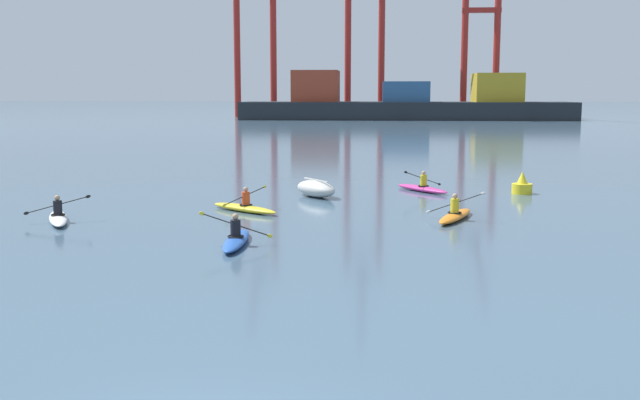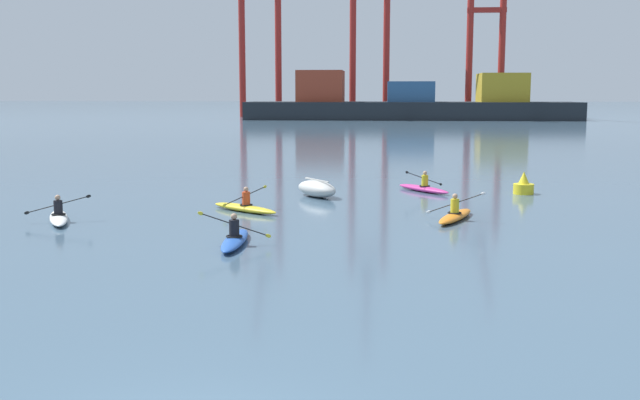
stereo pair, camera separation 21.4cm
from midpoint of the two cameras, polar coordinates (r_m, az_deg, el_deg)
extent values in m
cube|color=#1E2328|center=(127.71, 6.98, 6.82)|extent=(55.43, 11.73, 2.97)
cube|color=#993823|center=(128.06, 0.10, 8.73)|extent=(7.76, 8.21, 5.26)
cube|color=#2D5684|center=(127.67, 7.01, 8.25)|extent=(7.76, 8.21, 3.39)
cube|color=#B29323|center=(129.10, 13.86, 8.37)|extent=(7.76, 8.21, 4.74)
cylinder|color=maroon|center=(141.17, -5.97, 12.35)|extent=(1.20, 1.20, 29.48)
cylinder|color=maroon|center=(140.06, -3.18, 12.41)|extent=(1.20, 1.20, 29.48)
cylinder|color=maroon|center=(140.29, 2.58, 12.47)|extent=(1.20, 1.20, 29.77)
cylinder|color=maroon|center=(140.17, 5.18, 12.45)|extent=(1.20, 1.20, 29.77)
cylinder|color=maroon|center=(139.21, 11.44, 10.86)|extent=(1.20, 1.20, 22.54)
cylinder|color=maroon|center=(139.96, 13.82, 10.77)|extent=(1.20, 1.20, 22.54)
cube|color=maroon|center=(140.16, 12.73, 14.04)|extent=(6.95, 0.90, 0.90)
ellipsoid|color=beige|center=(32.05, -0.06, 0.87)|extent=(2.40, 2.76, 0.70)
cube|color=beige|center=(32.01, -0.06, 1.55)|extent=(1.18, 1.62, 0.06)
cylinder|color=yellow|center=(34.23, 15.52, 0.83)|extent=(0.90, 0.90, 0.45)
cone|color=yellow|center=(34.17, 15.56, 1.66)|extent=(0.50, 0.49, 0.55)
ellipsoid|color=silver|center=(27.43, -19.21, -1.30)|extent=(1.98, 3.34, 0.26)
torus|color=black|center=(27.31, -19.22, -1.04)|extent=(0.65, 0.65, 0.05)
cylinder|color=black|center=(27.27, -19.24, -0.55)|extent=(0.30, 0.30, 0.50)
sphere|color=tan|center=(27.22, -19.28, 0.18)|extent=(0.19, 0.19, 0.19)
cylinder|color=black|center=(27.31, -19.26, -0.32)|extent=(1.88, 0.89, 0.51)
ellipsoid|color=black|center=(27.35, -21.37, -0.92)|extent=(0.20, 0.12, 0.15)
ellipsoid|color=black|center=(27.30, -17.14, 0.28)|extent=(0.20, 0.12, 0.15)
ellipsoid|color=orange|center=(26.68, 10.57, -1.24)|extent=(1.80, 3.39, 0.26)
torus|color=black|center=(26.56, 10.52, -0.97)|extent=(0.63, 0.63, 0.05)
cylinder|color=gold|center=(26.52, 10.53, -0.46)|extent=(0.30, 0.30, 0.50)
sphere|color=tan|center=(26.47, 10.55, 0.29)|extent=(0.19, 0.19, 0.19)
cylinder|color=black|center=(26.56, 10.57, -0.23)|extent=(1.84, 0.75, 0.81)
ellipsoid|color=silver|center=(26.89, 8.55, -0.92)|extent=(0.21, 0.11, 0.17)
ellipsoid|color=silver|center=(26.26, 12.64, 0.48)|extent=(0.21, 0.11, 0.17)
ellipsoid|color=#2856B2|center=(22.11, -6.27, -3.09)|extent=(0.74, 3.42, 0.26)
torus|color=black|center=(21.99, -6.32, -2.78)|extent=(0.51, 0.51, 0.05)
cylinder|color=black|center=(21.94, -6.33, -2.17)|extent=(0.30, 0.30, 0.50)
sphere|color=tan|center=(21.88, -6.34, -1.27)|extent=(0.19, 0.19, 0.19)
cylinder|color=black|center=(21.97, -6.31, -1.89)|extent=(2.01, 0.11, 0.69)
ellipsoid|color=yellow|center=(22.10, -8.88, -1.02)|extent=(0.21, 0.05, 0.16)
ellipsoid|color=yellow|center=(21.90, -3.71, -2.76)|extent=(0.21, 0.05, 0.16)
ellipsoid|color=#C13384|center=(34.10, 8.11, 0.86)|extent=(2.51, 3.08, 0.26)
torus|color=black|center=(34.01, 8.22, 1.07)|extent=(0.69, 0.69, 0.05)
cylinder|color=gold|center=(33.98, 8.23, 1.48)|extent=(0.30, 0.30, 0.50)
sphere|color=tan|center=(33.94, 8.24, 2.06)|extent=(0.19, 0.19, 0.19)
cylinder|color=black|center=(34.00, 8.18, 1.65)|extent=(1.62, 1.22, 0.70)
ellipsoid|color=black|center=(33.34, 6.88, 2.13)|extent=(0.19, 0.16, 0.16)
ellipsoid|color=black|center=(34.69, 9.43, 1.19)|extent=(0.19, 0.16, 0.16)
ellipsoid|color=yellow|center=(28.22, -5.60, -0.62)|extent=(3.06, 2.56, 0.26)
torus|color=black|center=(28.12, -5.47, -0.36)|extent=(0.69, 0.69, 0.05)
cylinder|color=#DB471E|center=(28.09, -5.47, 0.12)|extent=(0.30, 0.30, 0.50)
sphere|color=tan|center=(28.04, -5.48, 0.83)|extent=(0.19, 0.19, 0.19)
cylinder|color=black|center=(28.11, -5.54, 0.33)|extent=(1.28, 1.64, 0.53)
ellipsoid|color=yellow|center=(27.48, -7.12, -0.39)|extent=(0.15, 0.18, 0.15)
ellipsoid|color=yellow|center=(28.76, -4.03, 1.02)|extent=(0.15, 0.18, 0.15)
camera|label=1|loc=(0.11, -89.77, 0.03)|focal=41.69mm
camera|label=2|loc=(0.11, 90.23, -0.03)|focal=41.69mm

